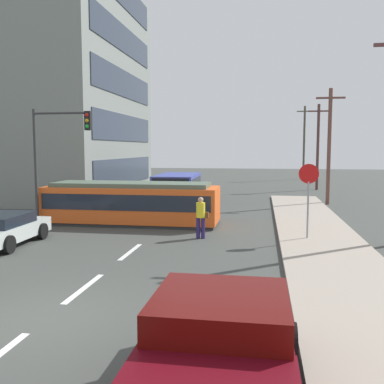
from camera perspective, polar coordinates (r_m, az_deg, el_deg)
The scene contains 19 objects.
ground_plane at distance 19.18m, azimuth -4.56°, elevation -5.09°, with size 120.00×120.00×0.00m, color #3F433E.
sidewalk_curb_right at distance 14.90m, azimuth 17.99°, elevation -8.25°, with size 3.20×36.00×0.14m, color gray.
lane_stripe_1 at distance 11.79m, azimuth -14.05°, elevation -12.19°, with size 0.16×2.40×0.01m, color silver.
lane_stripe_2 at distance 15.41m, azimuth -8.13°, elevation -7.81°, with size 0.16×2.40×0.01m, color silver.
lane_stripe_3 at distance 26.43m, azimuth -0.69°, elevation -2.07°, with size 0.16×2.40×0.01m, color silver.
lane_stripe_4 at distance 32.31m, azimuth 1.14°, elevation -0.63°, with size 0.16×2.40×0.01m, color silver.
corner_building at distance 36.05m, azimuth -20.69°, elevation 12.40°, with size 15.22×15.10×16.00m.
streetcar_tram at distance 20.88m, azimuth -7.94°, elevation -1.37°, with size 8.26×2.56×2.00m.
city_bus at distance 28.32m, azimuth -1.93°, elevation 0.67°, with size 2.65×5.21×1.92m.
pedestrian_crossing at distance 17.33m, azimuth 1.17°, elevation -3.07°, with size 0.51×0.36×1.67m.
pickup_truck_parked at distance 6.12m, azimuth 3.31°, elevation -21.56°, with size 2.28×5.00×1.55m.
parked_sedan_mid at distance 17.60m, azimuth -23.60°, elevation -4.48°, with size 2.07×4.11×1.19m.
parked_sedan_far at distance 25.77m, azimuth -12.61°, elevation -1.02°, with size 2.04×4.54×1.19m.
parked_sedan_furthest at distance 31.83m, azimuth -8.81°, elevation 0.32°, with size 2.00×4.50×1.19m.
stop_sign at distance 17.22m, azimuth 15.11°, elevation 0.86°, with size 0.76×0.07×2.88m.
traffic_light_mast at distance 20.49m, azimuth -17.43°, elevation 5.89°, with size 2.79×0.33×5.38m.
utility_pole_mid at distance 29.16m, azimuth 17.64°, elevation 6.03°, with size 1.80×0.24×7.40m.
utility_pole_far at distance 39.23m, azimuth 16.26°, elevation 5.94°, with size 1.80×0.24×7.41m.
utility_pole_distant at distance 52.13m, azimuth 14.56°, elevation 6.48°, with size 1.80×0.24×8.47m.
Camera 1 is at (4.50, -8.29, 3.61)m, focal length 40.45 mm.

